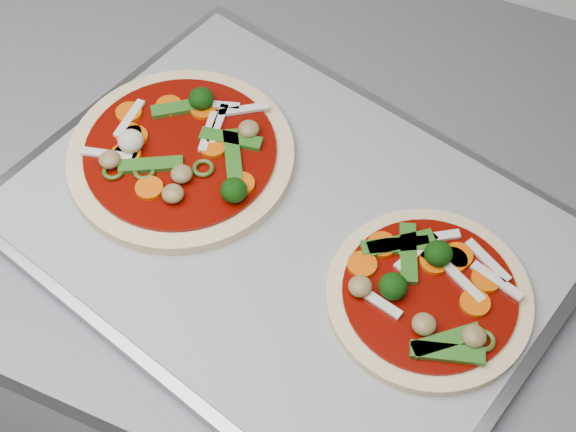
% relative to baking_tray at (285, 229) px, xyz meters
% --- Properties ---
extents(base_cabinet, '(3.60, 0.60, 0.86)m').
position_rel_baking_tray_xyz_m(base_cabinet, '(0.22, 0.08, -0.48)').
color(base_cabinet, '#AFAFAD').
rests_on(base_cabinet, ground).
extents(countertop, '(3.60, 0.60, 0.04)m').
position_rel_baking_tray_xyz_m(countertop, '(0.22, 0.08, -0.03)').
color(countertop, slate).
rests_on(countertop, base_cabinet).
extents(baking_tray, '(0.55, 0.47, 0.02)m').
position_rel_baking_tray_xyz_m(baking_tray, '(0.00, 0.00, 0.00)').
color(baking_tray, gray).
rests_on(baking_tray, countertop).
extents(parchment, '(0.53, 0.44, 0.00)m').
position_rel_baking_tray_xyz_m(parchment, '(0.00, 0.00, 0.01)').
color(parchment, gray).
rests_on(parchment, baking_tray).
extents(pizza_left, '(0.23, 0.23, 0.04)m').
position_rel_baking_tray_xyz_m(pizza_left, '(-0.12, 0.03, 0.02)').
color(pizza_left, '#F1D491').
rests_on(pizza_left, parchment).
extents(pizza_right, '(0.22, 0.22, 0.03)m').
position_rel_baking_tray_xyz_m(pizza_right, '(0.14, -0.02, 0.02)').
color(pizza_right, '#F1D491').
rests_on(pizza_right, parchment).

